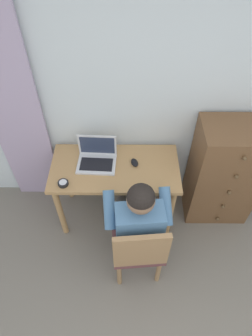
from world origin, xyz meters
TOP-DOWN VIEW (x-y plane):
  - wall_back at (0.00, 2.20)m, footprint 4.80×0.05m
  - curtain_panel at (-1.38, 2.13)m, footprint 0.48×0.03m
  - desk at (-0.52, 1.84)m, footprint 1.14×0.57m
  - dresser at (0.51, 1.93)m, footprint 0.62×0.45m
  - chair at (-0.32, 1.20)m, footprint 0.45×0.43m
  - person_seated at (-0.33, 1.38)m, footprint 0.56×0.61m
  - laptop at (-0.68, 1.91)m, footprint 0.35×0.27m
  - computer_mouse at (-0.35, 1.88)m, footprint 0.09×0.11m
  - desk_clock at (-0.95, 1.65)m, footprint 0.09×0.09m

SIDE VIEW (x-z plane):
  - chair at x=-0.32m, z-range 0.05..0.91m
  - dresser at x=0.51m, z-range 0.00..1.12m
  - desk at x=-0.52m, z-range 0.25..0.99m
  - person_seated at x=-0.33m, z-range 0.07..1.25m
  - desk_clock at x=-0.95m, z-range 0.74..0.77m
  - computer_mouse at x=-0.35m, z-range 0.74..0.77m
  - laptop at x=-0.68m, z-range 0.67..0.91m
  - curtain_panel at x=-1.38m, z-range 0.00..2.24m
  - wall_back at x=0.00m, z-range 0.00..2.50m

